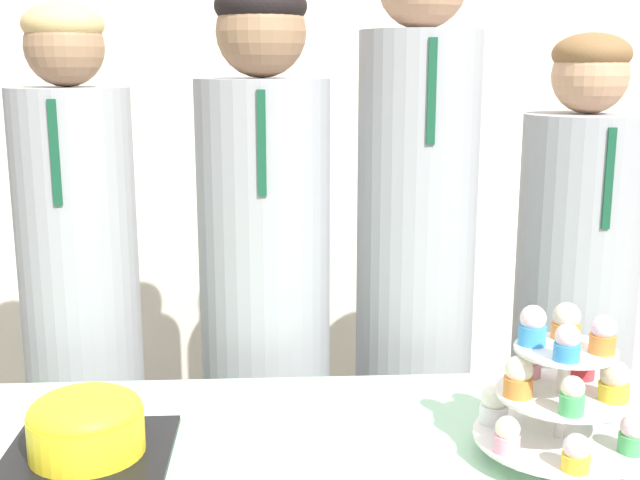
{
  "coord_description": "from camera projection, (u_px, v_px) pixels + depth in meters",
  "views": [
    {
      "loc": [
        -0.1,
        -0.97,
        1.37
      ],
      "look_at": [
        -0.02,
        0.33,
        1.09
      ],
      "focal_mm": 45.0,
      "sensor_mm": 36.0,
      "label": 1
    }
  ],
  "objects": [
    {
      "name": "student_0",
      "position": [
        84.0,
        347.0,
        1.89
      ],
      "size": [
        0.27,
        0.27,
        1.51
      ],
      "color": "#939399",
      "rests_on": "ground_plane"
    },
    {
      "name": "wall_back",
      "position": [
        303.0,
        72.0,
        2.64
      ],
      "size": [
        9.0,
        0.06,
        2.7
      ],
      "color": "beige",
      "rests_on": "ground_plane"
    },
    {
      "name": "cupcake_stand",
      "position": [
        562.0,
        391.0,
        1.29
      ],
      "size": [
        0.28,
        0.28,
        0.26
      ],
      "color": "silver",
      "rests_on": "table"
    },
    {
      "name": "student_3",
      "position": [
        571.0,
        352.0,
        1.96
      ],
      "size": [
        0.29,
        0.29,
        1.44
      ],
      "color": "#939399",
      "rests_on": "ground_plane"
    },
    {
      "name": "student_2",
      "position": [
        414.0,
        306.0,
        1.91
      ],
      "size": [
        0.28,
        0.28,
        1.66
      ],
      "color": "#939399",
      "rests_on": "ground_plane"
    },
    {
      "name": "student_1",
      "position": [
        266.0,
        335.0,
        1.91
      ],
      "size": [
        0.31,
        0.31,
        1.55
      ],
      "color": "#939399",
      "rests_on": "ground_plane"
    },
    {
      "name": "round_cake",
      "position": [
        86.0,
        427.0,
        1.3
      ],
      "size": [
        0.27,
        0.27,
        0.12
      ],
      "color": "black",
      "rests_on": "table"
    }
  ]
}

